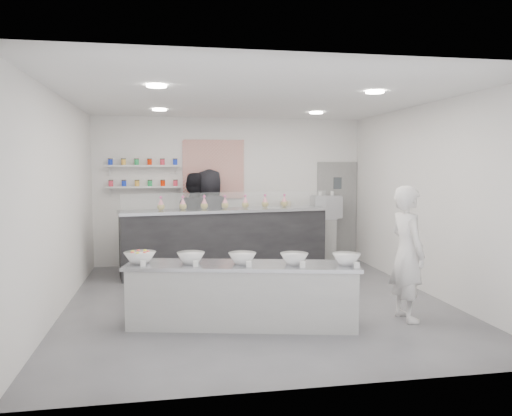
{
  "coord_description": "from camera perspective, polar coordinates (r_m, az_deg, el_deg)",
  "views": [
    {
      "loc": [
        -1.29,
        -7.24,
        2.02
      ],
      "look_at": [
        0.07,
        0.4,
        1.36
      ],
      "focal_mm": 35.0,
      "sensor_mm": 36.0,
      "label": 1
    }
  ],
  "objects": [
    {
      "name": "jar_shelf_upper",
      "position": [
        10.15,
        -12.76,
        4.72
      ],
      "size": [
        1.45,
        0.22,
        0.04
      ],
      "primitive_type": "cube",
      "color": "silver",
      "rests_on": "back_wall"
    },
    {
      "name": "cup_stacks",
      "position": [
        10.34,
        3.38,
        -0.2
      ],
      "size": [
        0.24,
        0.24,
        0.36
      ],
      "primitive_type": null,
      "color": "tan",
      "rests_on": "espresso_ledge"
    },
    {
      "name": "woman_prep",
      "position": [
        6.83,
        16.9,
        -4.96
      ],
      "size": [
        0.46,
        0.67,
        1.77
      ],
      "primitive_type": "imported",
      "rotation": [
        0.0,
        0.0,
        1.63
      ],
      "color": "white",
      "rests_on": "floor"
    },
    {
      "name": "downlight_2",
      "position": [
        8.89,
        -10.97,
        10.95
      ],
      "size": [
        0.24,
        0.24,
        0.02
      ],
      "primitive_type": "cylinder",
      "color": "white",
      "rests_on": "ceiling"
    },
    {
      "name": "espresso_ledge",
      "position": [
        10.53,
        5.66,
        -3.67
      ],
      "size": [
        1.26,
        0.4,
        0.93
      ],
      "primitive_type": "cube",
      "color": "#ACACA7",
      "rests_on": "floor"
    },
    {
      "name": "sneeze_guard",
      "position": [
        9.07,
        -3.0,
        0.78
      ],
      "size": [
        3.82,
        0.58,
        0.33
      ],
      "primitive_type": "cube",
      "rotation": [
        0.0,
        0.0,
        0.15
      ],
      "color": "white",
      "rests_on": "back_bar"
    },
    {
      "name": "jar_shelf_lower",
      "position": [
        10.15,
        -12.72,
        2.35
      ],
      "size": [
        1.45,
        0.22,
        0.04
      ],
      "primitive_type": "cube",
      "color": "silver",
      "rests_on": "back_wall"
    },
    {
      "name": "espresso_machine",
      "position": [
        10.58,
        8.01,
        0.13
      ],
      "size": [
        0.6,
        0.41,
        0.45
      ],
      "primitive_type": "cube",
      "color": "#93969E",
      "rests_on": "espresso_ledge"
    },
    {
      "name": "prep_counter",
      "position": [
        6.38,
        -1.56,
        -9.89
      ],
      "size": [
        2.99,
        1.28,
        0.79
      ],
      "primitive_type": "cube",
      "rotation": [
        0.0,
        0.0,
        -0.22
      ],
      "color": "#ACACA7",
      "rests_on": "floor"
    },
    {
      "name": "downlight_1",
      "position": [
        6.86,
        13.43,
        12.75
      ],
      "size": [
        0.24,
        0.24,
        0.02
      ],
      "primitive_type": "cylinder",
      "color": "white",
      "rests_on": "ceiling"
    },
    {
      "name": "back_bar",
      "position": [
        9.48,
        -3.53,
        -3.74
      ],
      "size": [
        3.98,
        1.28,
        1.21
      ],
      "primitive_type": "cube",
      "rotation": [
        0.0,
        0.0,
        0.15
      ],
      "color": "black",
      "rests_on": "floor"
    },
    {
      "name": "floor",
      "position": [
        7.62,
        -0.0,
        -10.53
      ],
      "size": [
        6.0,
        6.0,
        0.0
      ],
      "primitive_type": "plane",
      "color": "#515156",
      "rests_on": "ground"
    },
    {
      "name": "staff_left",
      "position": [
        9.91,
        -7.09,
        -1.45
      ],
      "size": [
        1.12,
        1.02,
        1.88
      ],
      "primitive_type": "imported",
      "rotation": [
        0.0,
        0.0,
        2.73
      ],
      "color": "black",
      "rests_on": "floor"
    },
    {
      "name": "preserve_jars",
      "position": [
        10.13,
        -12.75,
        3.93
      ],
      "size": [
        1.45,
        0.1,
        0.56
      ],
      "primitive_type": null,
      "color": "#EE374F",
      "rests_on": "jar_shelf_lower"
    },
    {
      "name": "prep_bowls",
      "position": [
        6.28,
        -1.57,
        -5.76
      ],
      "size": [
        2.98,
        1.09,
        0.14
      ],
      "primitive_type": null,
      "rotation": [
        0.0,
        0.0,
        -0.22
      ],
      "color": "white",
      "rests_on": "prep_counter"
    },
    {
      "name": "label_cards",
      "position": [
        5.84,
        0.2,
        -6.94
      ],
      "size": [
        2.66,
        0.04,
        0.07
      ],
      "primitive_type": null,
      "color": "white",
      "rests_on": "prep_counter"
    },
    {
      "name": "right_wall",
      "position": [
        8.31,
        19.02,
        0.98
      ],
      "size": [
        0.0,
        6.0,
        6.0
      ],
      "primitive_type": "plane",
      "rotation": [
        1.57,
        0.0,
        -1.57
      ],
      "color": "white",
      "rests_on": "floor"
    },
    {
      "name": "staff_right",
      "position": [
        9.92,
        -5.33,
        -1.19
      ],
      "size": [
        1.04,
        0.75,
        1.96
      ],
      "primitive_type": "imported",
      "rotation": [
        0.0,
        0.0,
        3.28
      ],
      "color": "black",
      "rests_on": "floor"
    },
    {
      "name": "left_wall",
      "position": [
        7.4,
        -21.47,
        0.47
      ],
      "size": [
        0.0,
        6.0,
        6.0
      ],
      "primitive_type": "plane",
      "rotation": [
        1.57,
        0.0,
        1.57
      ],
      "color": "white",
      "rests_on": "floor"
    },
    {
      "name": "cookie_bags",
      "position": [
        9.4,
        -3.56,
        0.69
      ],
      "size": [
        2.53,
        0.5,
        0.25
      ],
      "primitive_type": null,
      "rotation": [
        0.0,
        0.0,
        0.15
      ],
      "color": "pink",
      "rests_on": "back_bar"
    },
    {
      "name": "downlight_0",
      "position": [
        6.31,
        -11.3,
        13.49
      ],
      "size": [
        0.24,
        0.24,
        0.02
      ],
      "primitive_type": "cylinder",
      "color": "white",
      "rests_on": "ceiling"
    },
    {
      "name": "back_wall",
      "position": [
        10.33,
        -2.94,
        1.95
      ],
      "size": [
        5.5,
        0.0,
        5.5
      ],
      "primitive_type": "plane",
      "rotation": [
        1.57,
        0.0,
        0.0
      ],
      "color": "white",
      "rests_on": "floor"
    },
    {
      "name": "ceiling",
      "position": [
        7.41,
        -0.0,
        12.43
      ],
      "size": [
        6.0,
        6.0,
        0.0
      ],
      "primitive_type": "plane",
      "rotation": [
        3.14,
        0.0,
        0.0
      ],
      "color": "white",
      "rests_on": "floor"
    },
    {
      "name": "downlight_3",
      "position": [
        9.29,
        6.9,
        10.74
      ],
      "size": [
        0.24,
        0.24,
        0.02
      ],
      "primitive_type": "cylinder",
      "color": "white",
      "rests_on": "ceiling"
    },
    {
      "name": "pattern_panel",
      "position": [
        10.25,
        -4.88,
        4.43
      ],
      "size": [
        1.25,
        0.03,
        1.2
      ],
      "primitive_type": "cube",
      "color": "#C64938",
      "rests_on": "back_wall"
    },
    {
      "name": "back_door",
      "position": [
        10.86,
        9.22,
        -0.34
      ],
      "size": [
        0.88,
        0.04,
        2.1
      ],
      "primitive_type": "cube",
      "color": "gray",
      "rests_on": "floor"
    }
  ]
}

